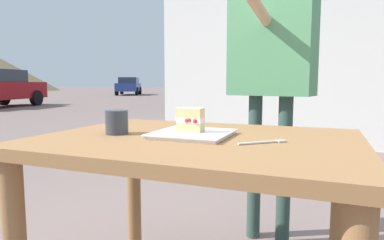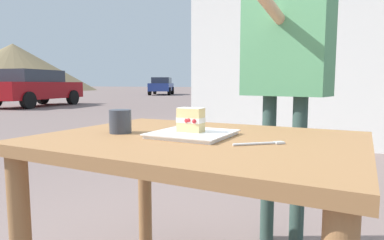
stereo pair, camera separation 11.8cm
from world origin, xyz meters
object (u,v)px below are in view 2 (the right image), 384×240
object	(u,v)px
dessert_fork	(262,143)
cake_slice	(191,120)
diner_person	(286,45)
coffee_cup	(120,121)
patio_table	(198,169)
parked_car_extra	(162,86)
dessert_plate	(192,134)
parked_car_near	(35,87)

from	to	relation	value
dessert_fork	cake_slice	bearing A→B (deg)	170.73
cake_slice	diner_person	world-z (taller)	diner_person
coffee_cup	diner_person	bearing A→B (deg)	62.74
patio_table	coffee_cup	world-z (taller)	coffee_cup
cake_slice	diner_person	xyz separation A→B (m)	(0.16, 0.79, 0.33)
diner_person	parked_car_extra	size ratio (longest dim) A/B	0.36
cake_slice	dessert_fork	bearing A→B (deg)	-9.27
coffee_cup	dessert_fork	bearing A→B (deg)	1.02
dessert_fork	parked_car_extra	xyz separation A→B (m)	(-14.65, 22.29, 0.02)
dessert_plate	parked_car_near	world-z (taller)	parked_car_near
dessert_fork	diner_person	bearing A→B (deg)	97.68
dessert_fork	parked_car_near	xyz separation A→B (m)	(-11.50, 7.96, 0.04)
dessert_fork	parked_car_near	size ratio (longest dim) A/B	0.03
parked_car_extra	parked_car_near	bearing A→B (deg)	-77.60
coffee_cup	parked_car_extra	world-z (taller)	parked_car_extra
patio_table	coffee_cup	xyz separation A→B (m)	(-0.30, -0.06, 0.16)
parked_car_near	coffee_cup	bearing A→B (deg)	-36.06
diner_person	dessert_plate	bearing A→B (deg)	-101.00
dessert_plate	cake_slice	distance (m)	0.05
cake_slice	dessert_fork	size ratio (longest dim) A/B	0.67
coffee_cup	parked_car_extra	size ratio (longest dim) A/B	0.02
patio_table	dessert_fork	world-z (taller)	dessert_fork
patio_table	parked_car_extra	bearing A→B (deg)	122.93
patio_table	cake_slice	bearing A→B (deg)	-176.74
cake_slice	parked_car_near	bearing A→B (deg)	144.80
patio_table	dessert_plate	distance (m)	0.13
dessert_fork	coffee_cup	distance (m)	0.55
coffee_cup	diner_person	distance (m)	1.01
parked_car_near	cake_slice	bearing A→B (deg)	-35.20
patio_table	parked_car_near	world-z (taller)	parked_car_near
patio_table	dessert_plate	world-z (taller)	dessert_plate
dessert_fork	parked_car_extra	bearing A→B (deg)	123.32
patio_table	dessert_plate	xyz separation A→B (m)	(-0.02, -0.00, 0.12)
dessert_fork	coffee_cup	bearing A→B (deg)	-178.98
coffee_cup	parked_car_near	bearing A→B (deg)	143.94
dessert_plate	coffee_cup	size ratio (longest dim) A/B	3.00
patio_table	cake_slice	size ratio (longest dim) A/B	12.01
dessert_plate	diner_person	xyz separation A→B (m)	(0.15, 0.80, 0.39)
cake_slice	parked_car_near	distance (m)	13.74
parked_car_extra	coffee_cup	bearing A→B (deg)	-57.69
dessert_fork	parked_car_near	distance (m)	13.99
diner_person	parked_car_near	bearing A→B (deg)	147.96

